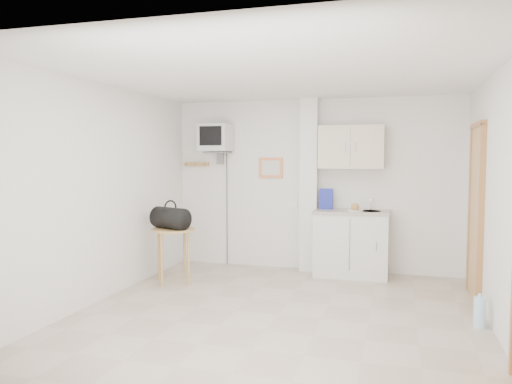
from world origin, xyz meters
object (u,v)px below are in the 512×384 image
(crt_television, at_px, (216,139))
(duffel_bag, at_px, (170,218))
(water_bottle, at_px, (479,312))
(round_table, at_px, (173,237))

(crt_television, bearing_deg, duffel_bag, -101.39)
(duffel_bag, height_order, water_bottle, duffel_bag)
(crt_television, height_order, round_table, crt_television)
(water_bottle, bearing_deg, duffel_bag, 168.36)
(crt_television, relative_size, duffel_bag, 3.70)
(round_table, bearing_deg, water_bottle, -12.23)
(crt_television, relative_size, water_bottle, 6.44)
(crt_television, distance_m, duffel_bag, 1.56)
(round_table, height_order, duffel_bag, duffel_bag)
(duffel_bag, distance_m, water_bottle, 3.80)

